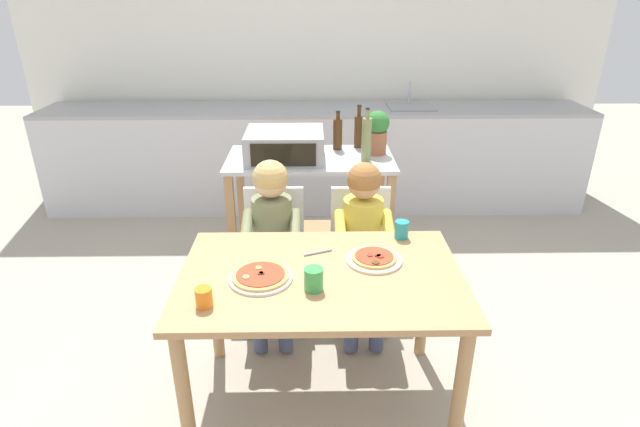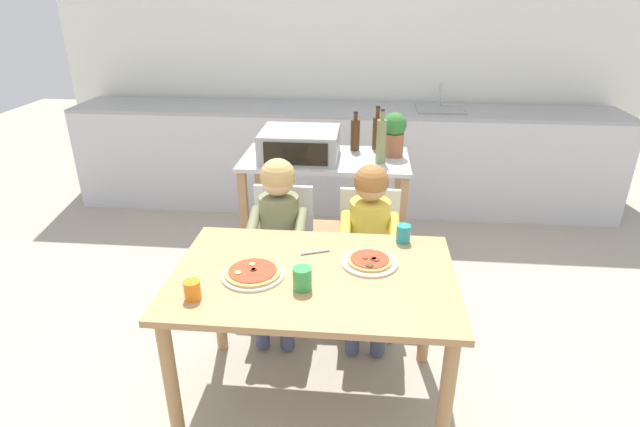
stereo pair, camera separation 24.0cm
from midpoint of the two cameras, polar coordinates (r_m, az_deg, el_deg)
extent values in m
plane|color=#A89E8C|center=(3.55, 3.21, -7.47)|extent=(11.28, 11.28, 0.00)
cube|color=white|center=(4.79, 4.53, 18.11)|extent=(5.27, 0.12, 2.70)
cube|color=silver|center=(4.58, 4.04, 6.12)|extent=(4.74, 0.60, 0.87)
cube|color=#9E9EA3|center=(4.46, 4.22, 11.64)|extent=(4.74, 0.60, 0.03)
cube|color=gray|center=(4.52, 15.00, 11.22)|extent=(0.40, 0.33, 0.02)
cylinder|color=#B7BABF|center=(4.62, 14.92, 12.79)|extent=(0.02, 0.02, 0.20)
cube|color=#B7BABF|center=(3.22, 2.74, 6.12)|extent=(1.06, 0.55, 0.02)
cube|color=#AD7F51|center=(3.43, 2.56, -2.72)|extent=(0.97, 0.51, 0.02)
cube|color=#AD7F51|center=(3.23, -6.34, -2.36)|extent=(0.05, 0.05, 0.85)
cube|color=#AD7F51|center=(3.19, 11.20, -3.07)|extent=(0.05, 0.05, 0.85)
cube|color=#AD7F51|center=(3.65, -4.92, 0.96)|extent=(0.05, 0.05, 0.85)
cube|color=#AD7F51|center=(3.61, 10.57, 0.37)|extent=(0.05, 0.05, 0.85)
cube|color=#999BA0|center=(3.17, -0.11, 7.82)|extent=(0.48, 0.40, 0.18)
cube|color=black|center=(2.98, -0.48, 6.71)|extent=(0.38, 0.01, 0.14)
cylinder|color=black|center=(2.98, 2.74, 5.60)|extent=(0.02, 0.01, 0.02)
cylinder|color=olive|center=(3.11, 9.17, 8.01)|extent=(0.06, 0.06, 0.27)
cylinder|color=olive|center=(3.07, 9.37, 10.87)|extent=(0.02, 0.02, 0.05)
cylinder|color=black|center=(3.06, 9.42, 11.47)|extent=(0.03, 0.03, 0.01)
cylinder|color=#4C2D14|center=(3.35, 6.08, 8.80)|extent=(0.06, 0.06, 0.20)
cylinder|color=#4C2D14|center=(3.32, 6.17, 10.84)|extent=(0.03, 0.03, 0.04)
cylinder|color=black|center=(3.31, 6.19, 11.30)|extent=(0.03, 0.03, 0.01)
cylinder|color=#4C2D14|center=(3.40, 8.50, 8.96)|extent=(0.06, 0.06, 0.21)
cylinder|color=#4C2D14|center=(3.37, 8.64, 11.20)|extent=(0.03, 0.03, 0.06)
cylinder|color=black|center=(3.36, 8.69, 11.83)|extent=(0.03, 0.03, 0.01)
cylinder|color=#9E5B3D|center=(3.28, 10.43, 7.65)|extent=(0.13, 0.13, 0.15)
sphere|color=#337533|center=(3.24, 10.60, 9.86)|extent=(0.15, 0.15, 0.15)
cube|color=#AD7F51|center=(2.21, 2.40, -7.18)|extent=(1.23, 0.81, 0.03)
cylinder|color=#AD7F51|center=(2.26, -13.38, -18.84)|extent=(0.06, 0.06, 0.70)
cylinder|color=#AD7F51|center=(2.21, 17.20, -20.38)|extent=(0.06, 0.06, 0.70)
cylinder|color=#AD7F51|center=(2.77, -9.04, -9.22)|extent=(0.06, 0.06, 0.70)
cylinder|color=#AD7F51|center=(2.74, 14.57, -10.25)|extent=(0.06, 0.06, 0.70)
cube|color=silver|center=(2.91, -2.12, -5.02)|extent=(0.36, 0.36, 0.04)
cube|color=silver|center=(2.97, -1.79, -0.31)|extent=(0.34, 0.03, 0.38)
cylinder|color=silver|center=(2.89, 0.57, -10.42)|extent=(0.03, 0.03, 0.42)
cylinder|color=silver|center=(2.93, -5.39, -10.06)|extent=(0.03, 0.03, 0.42)
cylinder|color=silver|center=(3.14, 1.03, -7.30)|extent=(0.03, 0.03, 0.42)
cylinder|color=silver|center=(3.17, -4.42, -7.02)|extent=(0.03, 0.03, 0.42)
cube|color=silver|center=(2.89, 7.82, -5.48)|extent=(0.36, 0.36, 0.04)
cube|color=silver|center=(2.95, 7.93, -0.72)|extent=(0.34, 0.03, 0.38)
cylinder|color=silver|center=(2.90, 10.68, -10.83)|extent=(0.03, 0.03, 0.42)
cylinder|color=silver|center=(2.88, 4.63, -10.66)|extent=(0.03, 0.03, 0.42)
cylinder|color=silver|center=(3.15, 10.26, -7.68)|extent=(0.03, 0.03, 0.42)
cylinder|color=silver|center=(3.13, 4.74, -7.51)|extent=(0.03, 0.03, 0.42)
cube|color=#424C6B|center=(2.77, -1.05, -5.78)|extent=(0.10, 0.30, 0.10)
cylinder|color=#424C6B|center=(2.79, -1.31, -11.39)|extent=(0.08, 0.08, 0.44)
cube|color=#424C6B|center=(2.78, -3.93, -5.64)|extent=(0.10, 0.30, 0.10)
cylinder|color=#424C6B|center=(2.80, -4.21, -11.21)|extent=(0.08, 0.08, 0.44)
cylinder|color=#7A7F56|center=(2.70, 0.27, -1.68)|extent=(0.06, 0.26, 0.15)
cylinder|color=#7A7F56|center=(2.73, -5.17, -1.45)|extent=(0.06, 0.26, 0.15)
cylinder|color=#7A7F56|center=(2.82, -2.18, -1.30)|extent=(0.22, 0.22, 0.34)
sphere|color=beige|center=(2.71, -2.28, 3.88)|extent=(0.18, 0.18, 0.18)
sphere|color=tan|center=(2.70, -2.28, 4.21)|extent=(0.19, 0.19, 0.19)
cube|color=#424C6B|center=(2.76, 9.42, -6.25)|extent=(0.10, 0.30, 0.10)
cylinder|color=#424C6B|center=(2.78, 9.23, -11.88)|extent=(0.08, 0.08, 0.44)
cube|color=#424C6B|center=(2.75, 6.49, -6.15)|extent=(0.10, 0.30, 0.10)
cylinder|color=#424C6B|center=(2.77, 6.28, -11.80)|extent=(0.08, 0.08, 0.44)
cylinder|color=yellow|center=(2.70, 10.92, -2.22)|extent=(0.06, 0.26, 0.15)
cylinder|color=yellow|center=(2.69, 5.40, -2.02)|extent=(0.06, 0.26, 0.15)
cylinder|color=yellow|center=(2.80, 8.05, -1.82)|extent=(0.22, 0.22, 0.33)
sphere|color=tan|center=(2.69, 8.38, 3.24)|extent=(0.18, 0.18, 0.18)
sphere|color=#9E6633|center=(2.69, 8.40, 3.55)|extent=(0.19, 0.19, 0.19)
cylinder|color=white|center=(2.19, -4.49, -6.98)|extent=(0.27, 0.27, 0.01)
cylinder|color=tan|center=(2.18, -4.51, -6.71)|extent=(0.24, 0.24, 0.01)
cylinder|color=#B23D23|center=(2.18, -4.51, -6.53)|extent=(0.21, 0.21, 0.00)
cylinder|color=#DBC666|center=(2.16, -6.15, -6.76)|extent=(0.03, 0.03, 0.01)
cylinder|color=#563319|center=(2.18, -4.35, -6.44)|extent=(0.02, 0.02, 0.01)
cylinder|color=maroon|center=(2.18, -4.51, -6.44)|extent=(0.02, 0.02, 0.01)
cylinder|color=#DBC666|center=(2.22, -4.62, -5.83)|extent=(0.03, 0.03, 0.01)
cylinder|color=beige|center=(2.29, 8.64, -5.60)|extent=(0.26, 0.26, 0.01)
cylinder|color=tan|center=(2.29, 8.66, -5.34)|extent=(0.20, 0.20, 0.01)
cylinder|color=#B23D23|center=(2.28, 8.67, -5.17)|extent=(0.17, 0.17, 0.00)
cylinder|color=maroon|center=(2.28, 8.19, -5.08)|extent=(0.02, 0.02, 0.01)
cylinder|color=#563319|center=(2.23, 8.74, -5.90)|extent=(0.03, 0.03, 0.01)
cylinder|color=#563319|center=(2.28, 9.07, -5.14)|extent=(0.03, 0.03, 0.01)
cylinder|color=maroon|center=(2.27, 9.34, -5.24)|extent=(0.03, 0.03, 0.01)
cylinder|color=green|center=(2.07, 1.31, -7.46)|extent=(0.08, 0.08, 0.10)
cylinder|color=teal|center=(2.49, 12.16, -2.32)|extent=(0.07, 0.07, 0.09)
cylinder|color=orange|center=(2.05, -11.02, -8.60)|extent=(0.07, 0.07, 0.08)
cylinder|color=#B7BABF|center=(2.36, 2.37, -4.45)|extent=(0.13, 0.06, 0.01)
camera|label=1|loc=(0.12, -87.14, 1.30)|focal=28.25mm
camera|label=2|loc=(0.12, 92.86, -1.30)|focal=28.25mm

